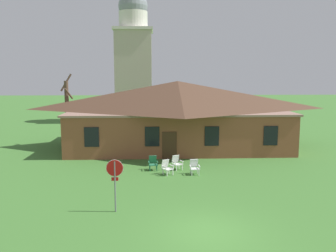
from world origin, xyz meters
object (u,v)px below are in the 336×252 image
Objects in this scene: stop_sign at (115,175)px; lawn_chair_middle at (194,167)px; lawn_chair_near_door at (167,167)px; lawn_chair_left_end at (177,162)px; lawn_chair_by_porch at (153,163)px.

stop_sign is 7.73m from lawn_chair_middle.
stop_sign is 2.62× the size of lawn_chair_near_door.
lawn_chair_near_door and lawn_chair_middle have the same top height.
lawn_chair_near_door is at bearing -121.17° from lawn_chair_left_end.
lawn_chair_near_door and lawn_chair_left_end have the same top height.
lawn_chair_left_end and lawn_chair_middle have the same top height.
lawn_chair_middle is at bearing 54.38° from stop_sign.
stop_sign reaches higher than lawn_chair_left_end.
lawn_chair_by_porch is 1.45m from lawn_chair_near_door.
stop_sign reaches higher than lawn_chair_by_porch.
stop_sign is 8.25m from lawn_chair_left_end.
lawn_chair_by_porch is 1.61m from lawn_chair_left_end.
stop_sign is at bearing -113.16° from lawn_chair_near_door.
lawn_chair_left_end is (1.61, 0.06, 0.00)m from lawn_chair_by_porch.
lawn_chair_left_end is (3.38, 7.41, -1.27)m from stop_sign.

